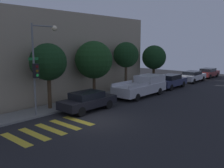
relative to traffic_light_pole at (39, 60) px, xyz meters
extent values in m
plane|color=black|center=(1.62, -3.37, -3.73)|extent=(60.00, 60.00, 0.00)
cube|color=slate|center=(1.62, 0.89, -3.66)|extent=(26.00, 2.13, 0.14)
cube|color=gray|center=(1.62, 5.36, -0.07)|extent=(26.00, 6.00, 7.32)
cube|color=gold|center=(-3.21, -2.57, -3.73)|extent=(0.45, 2.60, 0.00)
cube|color=gold|center=(-2.18, -2.57, -3.73)|extent=(0.45, 2.60, 0.00)
cube|color=gold|center=(-1.15, -2.57, -3.73)|extent=(0.45, 2.60, 0.00)
cube|color=gold|center=(-0.13, -2.57, -3.73)|extent=(0.45, 2.60, 0.00)
cube|color=gold|center=(0.90, -2.57, -3.73)|extent=(0.45, 2.60, 0.00)
cylinder|color=slate|center=(-0.38, 0.08, -0.73)|extent=(0.12, 0.12, 6.00)
cube|color=black|center=(-0.38, -0.13, -0.68)|extent=(0.30, 0.30, 0.90)
cylinder|color=#4C0C0C|center=(-0.38, -0.29, -0.41)|extent=(0.18, 0.02, 0.18)
cylinder|color=#593D0A|center=(-0.38, -0.29, -0.68)|extent=(0.18, 0.02, 0.18)
cylinder|color=#26E54C|center=(-0.38, -0.29, -0.95)|extent=(0.18, 0.02, 0.18)
cube|color=#19662D|center=(-0.38, 0.08, 0.06)|extent=(0.70, 0.02, 0.18)
cylinder|color=slate|center=(0.45, 0.08, 2.12)|extent=(1.67, 0.08, 0.08)
sphere|color=#F9E5B2|center=(1.29, 0.08, 2.02)|extent=(0.36, 0.36, 0.36)
cube|color=black|center=(2.99, -1.27, -3.12)|extent=(4.34, 1.72, 0.58)
cube|color=black|center=(2.88, -1.27, -2.59)|extent=(2.26, 1.51, 0.46)
cylinder|color=black|center=(4.33, -0.50, -3.41)|extent=(0.65, 0.22, 0.65)
cylinder|color=black|center=(4.33, -2.04, -3.41)|extent=(0.65, 0.22, 0.65)
cylinder|color=black|center=(1.64, -0.50, -3.41)|extent=(0.65, 0.22, 0.65)
cylinder|color=black|center=(1.64, -2.04, -3.41)|extent=(0.65, 0.22, 0.65)
cube|color=#BCBCC1|center=(9.42, -1.27, -3.00)|extent=(5.75, 2.09, 0.80)
cube|color=#BCBCC1|center=(11.01, -1.27, -2.28)|extent=(2.59, 1.92, 0.66)
cube|color=#BCBCC1|center=(7.99, -0.35, -2.46)|extent=(2.88, 0.08, 0.28)
cube|color=#BCBCC1|center=(7.99, -2.19, -2.46)|extent=(2.88, 0.08, 0.28)
cylinder|color=black|center=(11.21, -0.32, -3.41)|extent=(0.65, 0.22, 0.65)
cylinder|color=black|center=(11.21, -2.23, -3.41)|extent=(0.65, 0.22, 0.65)
cylinder|color=black|center=(7.64, -0.32, -3.41)|extent=(0.65, 0.22, 0.65)
cylinder|color=black|center=(7.64, -2.23, -3.41)|extent=(0.65, 0.22, 0.65)
cube|color=#2D3351|center=(15.16, -1.27, -3.08)|extent=(4.43, 1.76, 0.65)
cube|color=black|center=(15.05, -1.27, -2.51)|extent=(2.30, 1.55, 0.48)
cylinder|color=black|center=(16.53, -0.48, -3.41)|extent=(0.65, 0.22, 0.65)
cylinder|color=black|center=(16.53, -2.07, -3.41)|extent=(0.65, 0.22, 0.65)
cylinder|color=black|center=(13.78, -0.48, -3.41)|extent=(0.65, 0.22, 0.65)
cylinder|color=black|center=(13.78, -2.07, -3.41)|extent=(0.65, 0.22, 0.65)
cube|color=silver|center=(20.81, -1.27, -3.10)|extent=(4.53, 1.74, 0.62)
cube|color=black|center=(20.69, -1.27, -2.58)|extent=(2.36, 1.54, 0.41)
cylinder|color=black|center=(22.21, -0.49, -3.41)|extent=(0.65, 0.22, 0.65)
cylinder|color=black|center=(22.21, -2.06, -3.41)|extent=(0.65, 0.22, 0.65)
cylinder|color=black|center=(19.40, -0.49, -3.41)|extent=(0.65, 0.22, 0.65)
cylinder|color=black|center=(19.40, -2.06, -3.41)|extent=(0.65, 0.22, 0.65)
cube|color=maroon|center=(26.06, -1.27, -3.12)|extent=(4.44, 1.72, 0.57)
cube|color=black|center=(25.95, -1.27, -2.62)|extent=(2.31, 1.51, 0.42)
cylinder|color=black|center=(27.43, -0.50, -3.41)|extent=(0.65, 0.22, 0.65)
cylinder|color=black|center=(27.43, -2.04, -3.41)|extent=(0.65, 0.22, 0.65)
cylinder|color=black|center=(24.68, -0.50, -3.41)|extent=(0.65, 0.22, 0.65)
cylinder|color=black|center=(24.68, -2.04, -3.41)|extent=(0.65, 0.22, 0.65)
cylinder|color=#42301E|center=(1.26, 0.88, -2.49)|extent=(0.28, 0.28, 2.48)
sphere|color=#143316|center=(1.26, 0.88, -0.26)|extent=(2.62, 2.62, 2.62)
cylinder|color=#42301E|center=(5.74, 0.88, -2.62)|extent=(0.26, 0.26, 2.21)
sphere|color=#193D19|center=(5.74, 0.88, -0.33)|extent=(3.15, 3.15, 3.15)
cylinder|color=brown|center=(10.10, 0.88, -2.35)|extent=(0.26, 0.26, 2.75)
sphere|color=#143316|center=(10.10, 0.88, -0.06)|extent=(2.45, 2.45, 2.45)
cylinder|color=#4C3823|center=(15.17, 0.88, -2.62)|extent=(0.29, 0.29, 2.22)
sphere|color=#143316|center=(15.17, 0.88, -0.51)|extent=(2.67, 2.67, 2.67)
camera|label=1|loc=(-8.94, -13.98, 1.02)|focal=40.00mm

